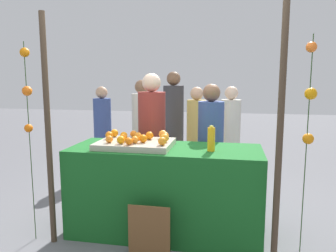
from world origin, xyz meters
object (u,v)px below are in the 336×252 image
Objects in this scene: orange_0 at (129,141)px; chalkboard_sign at (149,233)px; stall_counter at (165,190)px; vendor_right at (210,152)px; vendor_left at (152,146)px; orange_1 at (134,134)px; juice_bottle at (211,139)px.

orange_0 reaches higher than chalkboard_sign.
stall_counter is 0.67m from orange_0.
orange_0 is 0.05× the size of vendor_right.
orange_0 is at bearing -90.85° from vendor_left.
orange_0 is at bearing -144.71° from stall_counter.
stall_counter is 25.97× the size of orange_1.
vendor_right reaches higher than chalkboard_sign.
stall_counter is 7.84× the size of juice_bottle.
stall_counter is at bearing -120.91° from vendor_right.
orange_1 reaches higher than chalkboard_sign.
juice_bottle is at bearing 41.89° from chalkboard_sign.
vendor_right is at bearing 59.09° from stall_counter.
vendor_left is at bearing 89.15° from orange_0.
orange_1 is at bearing 116.29° from chalkboard_sign.
stall_counter is at bearing -65.41° from vendor_left.
chalkboard_sign is at bearing -138.11° from juice_bottle.
orange_1 is 1.00m from vendor_right.
chalkboard_sign is at bearing -63.71° from orange_1.
vendor_left reaches higher than stall_counter.
juice_bottle reaches higher than chalkboard_sign.
vendor_right is (0.72, 0.04, -0.06)m from vendor_left.
orange_1 is (-0.08, 0.40, 0.00)m from orange_0.
vendor_right is at bearing 51.51° from orange_0.
stall_counter is 0.79m from vendor_left.
stall_counter reaches higher than chalkboard_sign.
orange_1 reaches higher than orange_0.
vendor_left is 0.72m from vendor_right.
orange_0 is at bearing 131.60° from chalkboard_sign.
stall_counter is 0.86m from vendor_right.
vendor_left is at bearing -176.71° from vendor_right.
chalkboard_sign is (0.35, -0.71, -0.77)m from orange_1.
chalkboard_sign is at bearing -110.46° from vendor_right.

